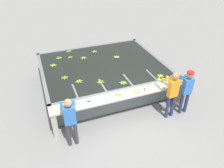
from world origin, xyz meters
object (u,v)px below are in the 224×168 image
Objects in this scene: banana_bunch_floating_8 at (53,65)px; banana_bunch_ledge_0 at (137,92)px; banana_bunch_floating_0 at (84,58)px; banana_bunch_ledge_1 at (170,82)px; banana_bunch_floating_11 at (69,51)px; banana_bunch_floating_5 at (79,81)px; knife_1 at (91,101)px; banana_bunch_floating_10 at (101,82)px; banana_bunch_ledge_2 at (118,94)px; banana_bunch_floating_4 at (59,58)px; banana_bunch_floating_7 at (117,57)px; banana_bunch_floating_1 at (123,83)px; worker_2 at (186,88)px; banana_bunch_floating_6 at (70,57)px; knife_0 at (145,88)px; banana_bunch_floating_3 at (160,76)px; worker_1 at (172,91)px; banana_bunch_floating_2 at (94,52)px; banana_bunch_floating_9 at (65,78)px; worker_0 at (70,118)px.

banana_bunch_ledge_0 reaches higher than banana_bunch_floating_8.
banana_bunch_ledge_1 is at bearing -51.36° from banana_bunch_floating_0.
banana_bunch_floating_11 is (-0.44, 0.85, 0.00)m from banana_bunch_floating_0.
banana_bunch_floating_5 is 1.21m from knife_1.
banana_bunch_floating_10 is 2.87m from banana_bunch_floating_11.
banana_bunch_floating_5 is at bearing -93.54° from banana_bunch_floating_11.
banana_bunch_ledge_2 is 0.88m from knife_1.
banana_bunch_floating_4 is at bearing 112.35° from banana_bunch_ledge_2.
banana_bunch_floating_7 is 1.00× the size of banana_bunch_floating_11.
banana_bunch_floating_5 is (-0.59, -1.68, 0.00)m from banana_bunch_floating_0.
banana_bunch_ledge_2 reaches higher than knife_1.
worker_2 is at bearing -31.79° from banana_bunch_floating_1.
banana_bunch_floating_4 is 1.00× the size of banana_bunch_floating_10.
banana_bunch_ledge_2 is at bearing -74.36° from banana_bunch_floating_6.
worker_2 is 1.33m from knife_0.
knife_0 is at bearing -150.83° from banana_bunch_floating_3.
worker_1 is 6.04× the size of banana_bunch_floating_8.
banana_bunch_floating_6 is at bearing 131.84° from banana_bunch_ledge_1.
banana_bunch_ledge_0 and banana_bunch_ledge_2 have the same top height.
banana_bunch_floating_7 is (2.25, -0.75, 0.00)m from banana_bunch_floating_4.
banana_bunch_floating_3 is 1.00× the size of banana_bunch_floating_4.
banana_bunch_floating_3 and banana_bunch_floating_8 have the same top height.
banana_bunch_floating_5 is at bearing 94.00° from knife_1.
banana_bunch_floating_4 and banana_bunch_floating_8 have the same top height.
banana_bunch_floating_2 is 0.92× the size of knife_0.
banana_bunch_floating_7 is (-0.90, 1.94, 0.00)m from banana_bunch_floating_3.
knife_1 is (-0.88, -0.03, -0.01)m from banana_bunch_ledge_2.
banana_bunch_ledge_0 and banana_bunch_ledge_1 have the same top height.
banana_bunch_ledge_0 is (1.98, -1.66, 0.00)m from banana_bunch_floating_9.
banana_bunch_floating_0 and banana_bunch_floating_7 have the same top height.
banana_bunch_floating_11 is (0.16, 2.52, 0.00)m from banana_bunch_floating_5.
banana_bunch_ledge_2 is (-1.60, 0.54, -0.09)m from worker_1.
banana_bunch_floating_1 is at bearing -24.21° from banana_bunch_floating_5.
banana_bunch_floating_9 is at bearing 149.09° from worker_2.
knife_0 is at bearing -65.09° from banana_bunch_floating_0.
banana_bunch_floating_0 is 1.01m from banana_bunch_floating_4.
banana_bunch_ledge_0 is at bearing -65.09° from banana_bunch_floating_6.
banana_bunch_floating_2 is at bearing 96.55° from banana_bunch_ledge_0.
banana_bunch_ledge_1 is at bearing 115.75° from worker_2.
banana_bunch_floating_10 is at bearing 108.05° from banana_bunch_ledge_2.
worker_0 reaches higher than worker_2.
banana_bunch_floating_0 is at bearing 128.64° from banana_bunch_ledge_1.
knife_1 is at bearing -178.39° from knife_0.
banana_bunch_floating_6 is (0.09, 1.93, 0.00)m from banana_bunch_floating_5.
banana_bunch_floating_6 is (0.45, -0.10, 0.00)m from banana_bunch_floating_4.
banana_bunch_floating_6 is at bearing 124.17° from worker_1.
banana_bunch_floating_4 is 3.91m from knife_0.
banana_bunch_floating_5 is (-1.18, -2.10, -0.00)m from banana_bunch_floating_2.
banana_bunch_floating_4 and banana_bunch_floating_10 have the same top height.
banana_bunch_floating_1 and banana_bunch_floating_7 have the same top height.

